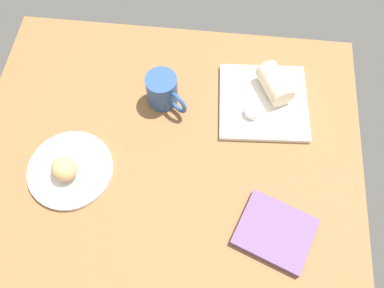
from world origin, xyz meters
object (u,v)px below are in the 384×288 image
object	(u,v)px
round_plate	(70,170)
scone_pastry	(64,169)
coffee_mug	(163,90)
breakfast_wrap	(275,84)
book_stack	(275,232)
sauce_cup	(252,111)
square_plate	(263,102)

from	to	relation	value
round_plate	scone_pastry	distance (cm)	3.94
round_plate	coffee_mug	size ratio (longest dim) A/B	1.83
breakfast_wrap	book_stack	world-z (taller)	breakfast_wrap
book_stack	round_plate	bearing A→B (deg)	-11.42
round_plate	sauce_cup	size ratio (longest dim) A/B	4.83
book_stack	scone_pastry	bearing A→B (deg)	-10.01
round_plate	sauce_cup	xyz separation A→B (cm)	(-48.89, -22.70, 2.13)
scone_pastry	sauce_cup	xyz separation A→B (cm)	(-49.25, -24.07, -1.54)
sauce_cup	coffee_mug	size ratio (longest dim) A/B	0.38
round_plate	coffee_mug	distance (cm)	34.32
square_plate	scone_pastry	bearing A→B (deg)	28.83
breakfast_wrap	coffee_mug	bearing A→B (deg)	-17.04
sauce_cup	round_plate	bearing A→B (deg)	24.91
square_plate	sauce_cup	bearing A→B (deg)	55.98
square_plate	book_stack	world-z (taller)	book_stack
square_plate	sauce_cup	distance (cm)	6.18
book_stack	coffee_mug	world-z (taller)	coffee_mug
round_plate	coffee_mug	xyz separation A→B (cm)	(-22.46, -25.55, 4.55)
scone_pastry	coffee_mug	size ratio (longest dim) A/B	0.56
scone_pastry	breakfast_wrap	size ratio (longest dim) A/B	0.59
sauce_cup	square_plate	bearing A→B (deg)	-124.02
square_plate	book_stack	size ratio (longest dim) A/B	1.14
sauce_cup	coffee_mug	bearing A→B (deg)	-6.14
breakfast_wrap	sauce_cup	bearing A→B (deg)	28.65
coffee_mug	square_plate	bearing A→B (deg)	-176.16
scone_pastry	book_stack	bearing A→B (deg)	169.99
book_stack	coffee_mug	distance (cm)	50.18
sauce_cup	book_stack	world-z (taller)	sauce_cup
round_plate	coffee_mug	world-z (taller)	coffee_mug
coffee_mug	scone_pastry	bearing A→B (deg)	49.70
square_plate	coffee_mug	distance (cm)	30.08
round_plate	scone_pastry	size ratio (longest dim) A/B	3.27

